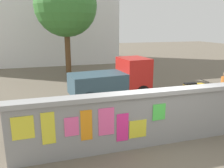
# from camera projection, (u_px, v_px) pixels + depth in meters

# --- Properties ---
(ground) EXTENTS (60.00, 60.00, 0.00)m
(ground) POSITION_uv_depth(u_px,v_px,m) (97.00, 81.00, 14.15)
(ground) COLOR #6B6051
(poster_wall) EXTENTS (8.40, 0.42, 1.59)m
(poster_wall) POSITION_uv_depth(u_px,v_px,m) (162.00, 116.00, 6.52)
(poster_wall) COLOR gray
(poster_wall) RESTS_ON ground
(auto_rickshaw_truck) EXTENTS (3.74, 1.87, 1.85)m
(auto_rickshaw_truck) POSITION_uv_depth(u_px,v_px,m) (114.00, 80.00, 10.51)
(auto_rickshaw_truck) COLOR black
(auto_rickshaw_truck) RESTS_ON ground
(motorcycle) EXTENTS (1.90, 0.56, 0.87)m
(motorcycle) POSITION_uv_depth(u_px,v_px,m) (193.00, 90.00, 10.48)
(motorcycle) COLOR black
(motorcycle) RESTS_ON ground
(bicycle_near) EXTENTS (1.68, 0.53, 0.95)m
(bicycle_near) POSITION_uv_depth(u_px,v_px,m) (38.00, 129.00, 6.76)
(bicycle_near) COLOR black
(bicycle_near) RESTS_ON ground
(bicycle_far) EXTENTS (1.71, 0.44, 0.95)m
(bicycle_far) POSITION_uv_depth(u_px,v_px,m) (97.00, 118.00, 7.56)
(bicycle_far) COLOR black
(bicycle_far) RESTS_ON ground
(tree_roadside) EXTENTS (3.81, 3.81, 6.41)m
(tree_roadside) POSITION_uv_depth(u_px,v_px,m) (66.00, 6.00, 14.05)
(tree_roadside) COLOR brown
(tree_roadside) RESTS_ON ground
(building_background) EXTENTS (14.22, 6.45, 9.42)m
(building_background) POSITION_uv_depth(u_px,v_px,m) (34.00, 9.00, 20.57)
(building_background) COLOR white
(building_background) RESTS_ON ground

